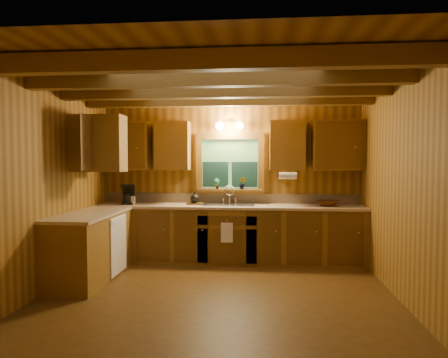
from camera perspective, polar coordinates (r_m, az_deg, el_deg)
room at (r=4.84m, az=-0.87°, el=-1.04°), size 4.20×4.20×4.20m
ceiling_beams at (r=4.90m, az=-0.88°, el=12.97°), size 4.20×2.54×0.18m
base_cabinets at (r=6.28m, az=-4.13°, el=-8.18°), size 4.20×2.22×0.86m
countertop at (r=6.21m, az=-4.01°, el=-4.10°), size 4.20×2.24×0.04m
backsplash at (r=6.73m, az=0.85°, el=-2.71°), size 4.20×0.02×0.16m
dishwasher_panel at (r=5.95m, az=-14.54°, el=-8.88°), size 0.02×0.60×0.80m
upper_cabinets at (r=6.32m, az=-4.60°, el=4.74°), size 4.19×1.77×0.78m
window at (r=6.68m, az=0.84°, el=1.97°), size 1.12×0.08×1.00m
window_sill at (r=6.66m, az=0.81°, el=-1.56°), size 1.06×0.14×0.04m
wall_sconce at (r=6.59m, az=0.76°, el=7.49°), size 0.45×0.21×0.17m
paper_towel_roll at (r=6.34m, az=8.92°, el=0.46°), size 0.27×0.11×0.11m
dish_towel at (r=6.18m, az=0.40°, el=-7.50°), size 0.18×0.01×0.30m
sink at (r=6.47m, az=0.66°, el=-4.04°), size 0.82×0.48×0.43m
coffee_maker at (r=6.76m, az=-13.33°, el=-2.12°), size 0.18×0.23×0.32m
utensil_crock at (r=6.75m, az=-12.65°, el=-2.81°), size 0.11×0.11×0.30m
cutting_board at (r=6.57m, az=-4.11°, el=-3.46°), size 0.25×0.18×0.02m
teakettle at (r=6.56m, az=-4.11°, el=-2.74°), size 0.14×0.14×0.18m
wicker_basket at (r=6.51m, az=14.31°, el=-3.32°), size 0.44×0.44×0.08m
potted_plant_left at (r=6.63m, az=-0.98°, el=-0.63°), size 0.11×0.10×0.18m
potted_plant_right at (r=6.62m, az=2.59°, el=-0.57°), size 0.13×0.12×0.19m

